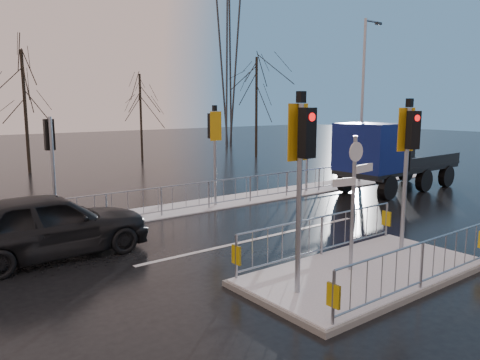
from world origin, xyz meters
TOP-DOWN VIEW (x-y plane):
  - ground at (0.00, 0.00)m, footprint 120.00×120.00m
  - snow_verge at (0.00, 8.60)m, footprint 30.00×2.00m
  - lane_markings at (0.00, -0.33)m, footprint 8.00×11.38m
  - traffic_island at (-0.01, 0.01)m, footprint 6.00×3.04m
  - far_kerb_fixtures at (0.29, 8.09)m, footprint 18.00×0.65m
  - car_far_lane at (-5.41, 5.77)m, footprint 5.10×2.14m
  - flatbed_truck at (8.85, 6.03)m, footprint 6.78×2.67m
  - tree_far_a at (-2.00, 22.00)m, footprint 3.75×3.75m
  - tree_far_b at (6.00, 24.00)m, footprint 3.25×3.25m
  - tree_far_c at (14.00, 21.00)m, footprint 4.00×4.00m
  - street_lamp_right at (10.57, 8.50)m, footprint 1.25×0.18m
  - pylon_wires at (16.88, 30.00)m, footprint 70.00×2.38m

SIDE VIEW (x-z plane):
  - ground at x=0.00m, z-range 0.00..0.00m
  - lane_markings at x=0.00m, z-range 0.00..0.01m
  - snow_verge at x=0.00m, z-range 0.00..0.04m
  - traffic_island at x=-0.01m, z-range -1.68..2.47m
  - car_far_lane at x=-5.41m, z-range 0.00..1.72m
  - far_kerb_fixtures at x=0.29m, z-range -0.90..2.93m
  - flatbed_truck at x=8.85m, z-range 0.10..3.21m
  - tree_far_b at x=6.00m, z-range 1.11..7.25m
  - street_lamp_right at x=10.57m, z-range 0.39..8.39m
  - tree_far_a at x=-2.00m, z-range 1.28..8.36m
  - tree_far_c at x=14.00m, z-range 1.37..8.92m
  - pylon_wires at x=16.88m, z-range 1.05..21.02m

